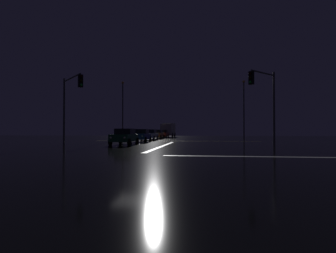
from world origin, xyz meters
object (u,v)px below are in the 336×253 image
Objects in this scene: sedan_silver at (150,135)px; traffic_signal_ne at (265,94)px; box_truck at (168,129)px; sedan_blue at (141,135)px; streetlamp_right_far at (244,105)px; traffic_signal_nw at (70,97)px; streetlamp_left_far at (123,106)px; sedan_red at (163,134)px; sedan_green at (125,136)px; sedan_orange at (157,134)px.

sedan_silver is 20.75m from traffic_signal_ne.
box_truck is 38.11m from traffic_signal_ne.
streetlamp_right_far is at bearing 42.12° from sedan_blue.
traffic_signal_nw is 22.68m from streetlamp_left_far.
streetlamp_right_far is at bearing -22.92° from sedan_red.
sedan_blue is 0.67× the size of traffic_signal_ne.
sedan_green is 21.31m from streetlamp_left_far.
traffic_signal_nw is 0.63× the size of streetlamp_left_far.
traffic_signal_ne is at bearing -49.27° from streetlamp_left_far.
traffic_signal_nw is (-17.05, -0.37, 0.03)m from traffic_signal_ne.
streetlamp_left_far is at bearing -135.60° from sedan_red.
sedan_silver is 1.00× the size of sedan_red.
sedan_orange is at bearing -91.84° from sedan_red.
traffic_signal_nw reaches higher than sedan_blue.
sedan_red is 10.07m from streetlamp_left_far.
sedan_green is 0.43× the size of streetlamp_left_far.
sedan_green is 0.67× the size of traffic_signal_ne.
sedan_orange is at bearing 91.19° from sedan_blue.
box_truck is (0.05, 26.70, 0.91)m from sedan_blue.
traffic_signal_ne is (12.69, -35.84, 2.70)m from box_truck.
sedan_green is at bearing 169.32° from traffic_signal_ne.
sedan_green is 19.93m from sedan_orange.
sedan_green is at bearing -72.39° from streetlamp_left_far.
sedan_blue is at bearing 89.34° from sedan_green.
box_truck is at bearing 89.78° from sedan_green.
sedan_red is (-0.01, 25.88, 0.00)m from sedan_green.
box_truck reaches higher than sedan_red.
sedan_green and sedan_blue have the same top height.
streetlamp_right_far is at bearing -0.67° from sedan_orange.
sedan_silver and sedan_orange have the same top height.
sedan_blue is 1.00× the size of sedan_silver.
sedan_red is at bearing 157.08° from streetlamp_right_far.
sedan_green is 13.54m from traffic_signal_ne.
streetlamp_right_far is (14.37, -13.66, 3.89)m from box_truck.
box_truck is (0.33, 13.49, 0.91)m from sedan_orange.
streetlamp_right_far is 0.97× the size of streetlamp_left_far.
sedan_orange is 0.67× the size of traffic_signal_ne.
traffic_signal_nw reaches higher than sedan_green.
streetlamp_right_far is (14.42, 13.04, 4.80)m from sedan_blue.
sedan_green is 0.68× the size of traffic_signal_nw.
sedan_orange is 1.00× the size of sedan_red.
sedan_green is at bearing -89.98° from sedan_red.
sedan_blue is 1.00× the size of sedan_orange.
sedan_blue is 1.00× the size of sedan_red.
sedan_green is 33.43m from box_truck.
sedan_orange is 26.11m from traffic_signal_ne.
box_truck reaches higher than sedan_orange.
streetlamp_right_far reaches higher than sedan_silver.
streetlamp_left_far is (-6.40, -13.66, 4.05)m from box_truck.
sedan_green is 6.23m from traffic_signal_nw.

